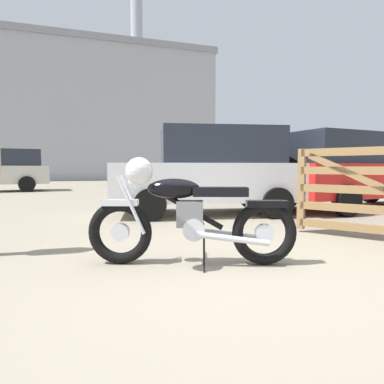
{
  "coord_description": "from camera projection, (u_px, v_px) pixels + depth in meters",
  "views": [
    {
      "loc": [
        -1.35,
        -2.87,
        0.96
      ],
      "look_at": [
        -0.16,
        1.0,
        0.68
      ],
      "focal_mm": 32.04,
      "sensor_mm": 36.0,
      "label": 1
    }
  ],
  "objects": [
    {
      "name": "ground_plane",
      "position": [
        240.0,
        271.0,
        3.2
      ],
      "size": [
        80.0,
        80.0,
        0.0
      ],
      "primitive_type": "plane",
      "color": "gray"
    },
    {
      "name": "vintage_motorcycle",
      "position": [
        186.0,
        216.0,
        3.38
      ],
      "size": [
        2.01,
        0.83,
        1.07
      ],
      "rotation": [
        0.0,
        0.0,
        2.82
      ],
      "color": "black",
      "rests_on": "ground_plane"
    },
    {
      "name": "white_estate_far",
      "position": [
        359.0,
        169.0,
        8.12
      ],
      "size": [
        4.9,
        2.46,
        1.74
      ],
      "rotation": [
        0.0,
        0.0,
        0.14
      ],
      "color": "black",
      "rests_on": "ground_plane"
    },
    {
      "name": "blue_hatchback_right",
      "position": [
        212.0,
        170.0,
        7.13
      ],
      "size": [
        4.12,
        2.32,
        1.78
      ],
      "rotation": [
        0.0,
        0.0,
        2.97
      ],
      "color": "black",
      "rests_on": "ground_plane"
    },
    {
      "name": "industrial_building",
      "position": [
        75.0,
        116.0,
        30.97
      ],
      "size": [
        23.54,
        12.08,
        23.06
      ],
      "rotation": [
        0.0,
        0.0,
        0.02
      ],
      "color": "#9EA0A8",
      "rests_on": "ground_plane"
    }
  ]
}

